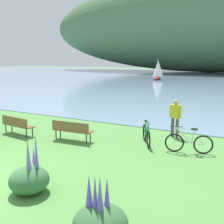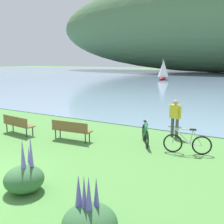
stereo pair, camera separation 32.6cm
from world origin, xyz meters
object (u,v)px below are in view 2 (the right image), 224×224
(park_bench_further_along, at_px, (18,123))
(sailboat_nearest_to_shore, at_px, (163,70))
(person_at_shoreline, at_px, (175,116))
(bicycle_leaning_near_bench, at_px, (145,135))
(park_bench_near_camera, at_px, (71,129))
(bicycle_beside_path, at_px, (187,143))

(park_bench_further_along, bearing_deg, sailboat_nearest_to_shore, 98.71)
(person_at_shoreline, bearing_deg, bicycle_leaning_near_bench, -114.70)
(park_bench_near_camera, distance_m, bicycle_beside_path, 4.86)
(park_bench_near_camera, xyz_separation_m, person_at_shoreline, (3.73, 2.74, 0.46))
(park_bench_near_camera, bearing_deg, person_at_shoreline, 36.35)
(bicycle_beside_path, xyz_separation_m, sailboat_nearest_to_shore, (-13.07, 34.40, 1.31))
(bicycle_leaning_near_bench, xyz_separation_m, person_at_shoreline, (0.74, 1.61, 0.58))
(park_bench_further_along, relative_size, bicycle_leaning_near_bench, 1.18)
(person_at_shoreline, height_order, sailboat_nearest_to_shore, sailboat_nearest_to_shore)
(person_at_shoreline, relative_size, sailboat_nearest_to_shore, 0.48)
(bicycle_beside_path, distance_m, person_at_shoreline, 2.25)
(bicycle_beside_path, bearing_deg, bicycle_leaning_near_bench, 171.07)
(park_bench_near_camera, height_order, park_bench_further_along, same)
(bicycle_beside_path, bearing_deg, sailboat_nearest_to_shore, 110.80)
(sailboat_nearest_to_shore, bearing_deg, bicycle_leaning_near_bench, -71.72)
(person_at_shoreline, distance_m, sailboat_nearest_to_shore, 34.66)
(park_bench_further_along, xyz_separation_m, sailboat_nearest_to_shore, (-5.47, 35.68, 1.19))
(bicycle_beside_path, bearing_deg, park_bench_near_camera, -169.95)
(bicycle_beside_path, height_order, person_at_shoreline, person_at_shoreline)
(park_bench_further_along, height_order, sailboat_nearest_to_shore, sailboat_nearest_to_shore)
(park_bench_further_along, height_order, person_at_shoreline, person_at_shoreline)
(park_bench_near_camera, xyz_separation_m, bicycle_beside_path, (4.78, 0.85, -0.12))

